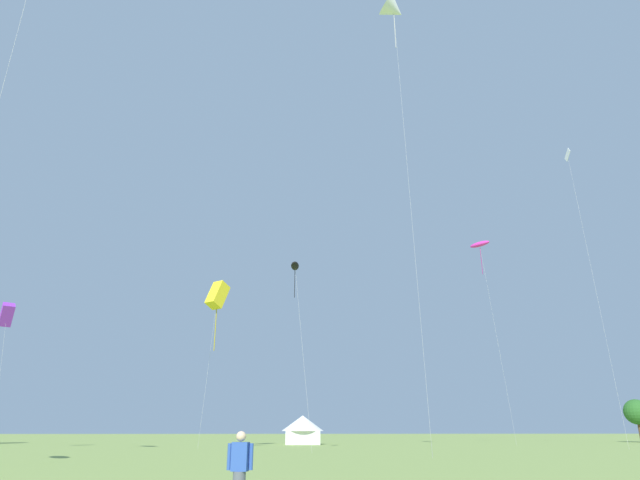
{
  "coord_description": "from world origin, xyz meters",
  "views": [
    {
      "loc": [
        -1.88,
        -4.03,
        1.78
      ],
      "look_at": [
        0.0,
        32.0,
        14.58
      ],
      "focal_mm": 29.9,
      "sensor_mm": 36.0,
      "label": 1
    }
  ],
  "objects_px": {
    "kite_white_delta": "(394,10)",
    "kite_yellow_box": "(218,295)",
    "person_spectator": "(239,474)",
    "tree_distant_right": "(637,412)",
    "kite_magenta_parafoil": "(480,245)",
    "festival_tent_center": "(303,428)",
    "kite_white_diamond": "(570,165)",
    "kite_purple_box": "(7,315)",
    "kite_black_parafoil": "(295,267)"
  },
  "relations": [
    {
      "from": "kite_magenta_parafoil",
      "to": "kite_white_delta",
      "type": "distance_m",
      "value": 32.99
    },
    {
      "from": "kite_magenta_parafoil",
      "to": "kite_white_diamond",
      "type": "height_order",
      "value": "kite_white_diamond"
    },
    {
      "from": "person_spectator",
      "to": "festival_tent_center",
      "type": "bearing_deg",
      "value": 87.34
    },
    {
      "from": "person_spectator",
      "to": "festival_tent_center",
      "type": "relative_size",
      "value": 0.34
    },
    {
      "from": "person_spectator",
      "to": "festival_tent_center",
      "type": "xyz_separation_m",
      "value": [
        2.54,
        54.76,
        0.97
      ]
    },
    {
      "from": "kite_black_parafoil",
      "to": "tree_distant_right",
      "type": "bearing_deg",
      "value": 31.0
    },
    {
      "from": "kite_white_delta",
      "to": "kite_yellow_box",
      "type": "bearing_deg",
      "value": 134.9
    },
    {
      "from": "kite_yellow_box",
      "to": "kite_purple_box",
      "type": "height_order",
      "value": "kite_yellow_box"
    },
    {
      "from": "kite_yellow_box",
      "to": "kite_purple_box",
      "type": "bearing_deg",
      "value": -173.43
    },
    {
      "from": "festival_tent_center",
      "to": "tree_distant_right",
      "type": "xyz_separation_m",
      "value": [
        46.26,
        7.22,
        2.1
      ]
    },
    {
      "from": "kite_magenta_parafoil",
      "to": "kite_black_parafoil",
      "type": "relative_size",
      "value": 1.55
    },
    {
      "from": "kite_black_parafoil",
      "to": "kite_purple_box",
      "type": "xyz_separation_m",
      "value": [
        -27.73,
        6.17,
        -3.44
      ]
    },
    {
      "from": "kite_magenta_parafoil",
      "to": "kite_white_diamond",
      "type": "bearing_deg",
      "value": -61.39
    },
    {
      "from": "kite_white_delta",
      "to": "kite_purple_box",
      "type": "bearing_deg",
      "value": 158.48
    },
    {
      "from": "kite_white_diamond",
      "to": "tree_distant_right",
      "type": "relative_size",
      "value": 5.65
    },
    {
      "from": "kite_purple_box",
      "to": "kite_white_delta",
      "type": "bearing_deg",
      "value": -21.52
    },
    {
      "from": "person_spectator",
      "to": "kite_black_parafoil",
      "type": "bearing_deg",
      "value": 87.87
    },
    {
      "from": "kite_black_parafoil",
      "to": "kite_white_delta",
      "type": "distance_m",
      "value": 24.92
    },
    {
      "from": "kite_yellow_box",
      "to": "kite_white_diamond",
      "type": "bearing_deg",
      "value": -4.13
    },
    {
      "from": "kite_white_diamond",
      "to": "kite_white_delta",
      "type": "bearing_deg",
      "value": -147.99
    },
    {
      "from": "kite_black_parafoil",
      "to": "kite_white_delta",
      "type": "relative_size",
      "value": 0.41
    },
    {
      "from": "kite_magenta_parafoil",
      "to": "kite_yellow_box",
      "type": "distance_m",
      "value": 34.58
    },
    {
      "from": "kite_black_parafoil",
      "to": "kite_white_diamond",
      "type": "height_order",
      "value": "kite_white_diamond"
    },
    {
      "from": "kite_yellow_box",
      "to": "person_spectator",
      "type": "bearing_deg",
      "value": -80.85
    },
    {
      "from": "kite_magenta_parafoil",
      "to": "person_spectator",
      "type": "height_order",
      "value": "kite_magenta_parafoil"
    },
    {
      "from": "kite_purple_box",
      "to": "tree_distant_right",
      "type": "height_order",
      "value": "kite_purple_box"
    },
    {
      "from": "kite_black_parafoil",
      "to": "kite_white_diamond",
      "type": "relative_size",
      "value": 0.5
    },
    {
      "from": "kite_white_delta",
      "to": "person_spectator",
      "type": "xyz_separation_m",
      "value": [
        -9.77,
        -25.29,
        -36.7
      ]
    },
    {
      "from": "kite_white_diamond",
      "to": "person_spectator",
      "type": "xyz_separation_m",
      "value": [
        -31.82,
        -39.08,
        -28.78
      ]
    },
    {
      "from": "tree_distant_right",
      "to": "kite_purple_box",
      "type": "bearing_deg",
      "value": -163.43
    },
    {
      "from": "kite_white_diamond",
      "to": "person_spectator",
      "type": "bearing_deg",
      "value": -129.16
    },
    {
      "from": "kite_magenta_parafoil",
      "to": "kite_yellow_box",
      "type": "bearing_deg",
      "value": -163.6
    },
    {
      "from": "kite_white_delta",
      "to": "festival_tent_center",
      "type": "height_order",
      "value": "kite_white_delta"
    },
    {
      "from": "kite_white_diamond",
      "to": "tree_distant_right",
      "type": "xyz_separation_m",
      "value": [
        16.98,
        22.9,
        -25.71
      ]
    },
    {
      "from": "kite_white_diamond",
      "to": "kite_white_delta",
      "type": "relative_size",
      "value": 0.82
    },
    {
      "from": "person_spectator",
      "to": "tree_distant_right",
      "type": "xyz_separation_m",
      "value": [
        48.8,
        61.98,
        3.07
      ]
    },
    {
      "from": "kite_yellow_box",
      "to": "kite_white_delta",
      "type": "bearing_deg",
      "value": -45.1
    },
    {
      "from": "kite_white_delta",
      "to": "festival_tent_center",
      "type": "bearing_deg",
      "value": 103.79
    },
    {
      "from": "kite_magenta_parafoil",
      "to": "festival_tent_center",
      "type": "height_order",
      "value": "kite_magenta_parafoil"
    },
    {
      "from": "kite_black_parafoil",
      "to": "kite_purple_box",
      "type": "relative_size",
      "value": 1.2
    },
    {
      "from": "person_spectator",
      "to": "tree_distant_right",
      "type": "relative_size",
      "value": 0.31
    },
    {
      "from": "kite_purple_box",
      "to": "kite_yellow_box",
      "type": "bearing_deg",
      "value": 6.57
    },
    {
      "from": "kite_black_parafoil",
      "to": "kite_white_diamond",
      "type": "distance_m",
      "value": 34.12
    },
    {
      "from": "kite_purple_box",
      "to": "person_spectator",
      "type": "relative_size",
      "value": 7.71
    },
    {
      "from": "kite_magenta_parafoil",
      "to": "tree_distant_right",
      "type": "xyz_separation_m",
      "value": [
        23.62,
        10.72,
        -20.34
      ]
    },
    {
      "from": "kite_white_delta",
      "to": "person_spectator",
      "type": "relative_size",
      "value": 22.49
    },
    {
      "from": "kite_magenta_parafoil",
      "to": "festival_tent_center",
      "type": "distance_m",
      "value": 32.07
    },
    {
      "from": "kite_purple_box",
      "to": "kite_white_delta",
      "type": "relative_size",
      "value": 0.34
    },
    {
      "from": "kite_black_parafoil",
      "to": "festival_tent_center",
      "type": "distance_m",
      "value": 25.44
    },
    {
      "from": "festival_tent_center",
      "to": "kite_purple_box",
      "type": "bearing_deg",
      "value": -152.41
    }
  ]
}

